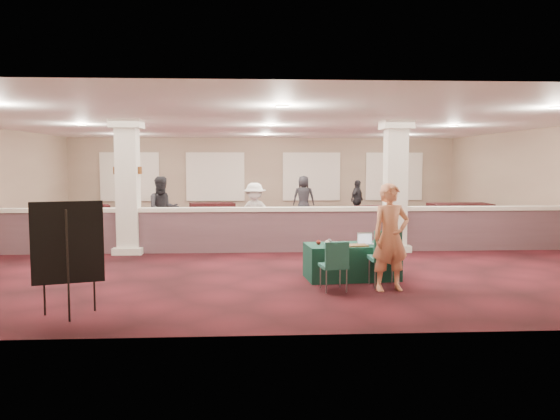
{
  "coord_description": "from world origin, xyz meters",
  "views": [
    {
      "loc": [
        -0.59,
        -14.75,
        2.19
      ],
      "look_at": [
        0.13,
        -2.0,
        1.07
      ],
      "focal_mm": 35.0,
      "sensor_mm": 36.0,
      "label": 1
    }
  ],
  "objects": [
    {
      "name": "ceiling",
      "position": [
        0.0,
        0.0,
        3.2
      ],
      "size": [
        16.0,
        16.0,
        0.02
      ],
      "primitive_type": "cube",
      "color": "white",
      "rests_on": "wall_back"
    },
    {
      "name": "ground",
      "position": [
        0.0,
        0.0,
        0.0
      ],
      "size": [
        16.0,
        16.0,
        0.0
      ],
      "primitive_type": "plane",
      "color": "#461119",
      "rests_on": "ground"
    },
    {
      "name": "conf_chair_side",
      "position": [
        0.85,
        -5.68,
        0.51
      ],
      "size": [
        0.49,
        0.49,
        0.86
      ],
      "rotation": [
        0.0,
        0.0,
        0.15
      ],
      "color": "#205F53",
      "rests_on": "ground"
    },
    {
      "name": "easel_board",
      "position": [
        -3.15,
        -7.0,
        1.05
      ],
      "size": [
        0.94,
        0.57,
        1.65
      ],
      "rotation": [
        0.0,
        0.0,
        0.29
      ],
      "color": "black",
      "rests_on": "ground"
    },
    {
      "name": "conf_chair_main",
      "position": [
        1.79,
        -5.42,
        0.6
      ],
      "size": [
        0.52,
        0.53,
        1.02
      ],
      "rotation": [
        0.0,
        0.0,
        0.03
      ],
      "color": "#205F53",
      "rests_on": "ground"
    },
    {
      "name": "column_left",
      "position": [
        -3.5,
        -1.5,
        1.64
      ],
      "size": [
        0.72,
        0.72,
        3.2
      ],
      "color": "white",
      "rests_on": "ground"
    },
    {
      "name": "far_table_back_left",
      "position": [
        -6.5,
        5.27,
        0.32
      ],
      "size": [
        1.77,
        1.32,
        0.64
      ],
      "primitive_type": "cube",
      "rotation": [
        0.0,
        0.0,
        0.38
      ],
      "color": "black",
      "rests_on": "ground"
    },
    {
      "name": "far_table_front_right",
      "position": [
        3.36,
        3.0,
        0.37
      ],
      "size": [
        2.03,
        1.51,
        0.74
      ],
      "primitive_type": "cube",
      "rotation": [
        0.0,
        0.0,
        0.37
      ],
      "color": "black",
      "rests_on": "ground"
    },
    {
      "name": "attendee_b",
      "position": [
        -0.46,
        0.0,
        0.82
      ],
      "size": [
        1.11,
        0.64,
        1.64
      ],
      "primitive_type": "imported",
      "rotation": [
        0.0,
        0.0,
        -0.16
      ],
      "color": "white",
      "rests_on": "ground"
    },
    {
      "name": "wall_right",
      "position": [
        8.0,
        0.0,
        1.6
      ],
      "size": [
        0.04,
        16.0,
        3.2
      ],
      "primitive_type": "cube",
      "color": "gray",
      "rests_on": "ground"
    },
    {
      "name": "scissors",
      "position": [
        1.93,
        -4.88,
        0.66
      ],
      "size": [
        0.11,
        0.04,
        0.01
      ],
      "primitive_type": "cube",
      "rotation": [
        0.0,
        0.0,
        0.09
      ],
      "color": "red",
      "rests_on": "near_table"
    },
    {
      "name": "far_table_front_center",
      "position": [
        -0.27,
        0.3,
        0.38
      ],
      "size": [
        2.04,
        1.37,
        0.76
      ],
      "primitive_type": "cube",
      "rotation": [
        0.0,
        0.0,
        -0.25
      ],
      "color": "black",
      "rests_on": "ground"
    },
    {
      "name": "screen_glow",
      "position": [
        1.59,
        -4.61,
        0.76
      ],
      "size": [
        0.27,
        0.03,
        0.17
      ],
      "primitive_type": "cube",
      "rotation": [
        0.0,
        0.0,
        0.09
      ],
      "color": "#D1E0FB",
      "rests_on": "near_table"
    },
    {
      "name": "attendee_d",
      "position": [
        1.47,
        5.9,
        0.85
      ],
      "size": [
        0.88,
        0.54,
        1.69
      ],
      "primitive_type": "imported",
      "rotation": [
        0.0,
        0.0,
        3.03
      ],
      "color": "black",
      "rests_on": "ground"
    },
    {
      "name": "partition_wall",
      "position": [
        0.0,
        -1.5,
        0.57
      ],
      "size": [
        15.6,
        0.28,
        1.1
      ],
      "color": "brown",
      "rests_on": "ground"
    },
    {
      "name": "far_table_back_center",
      "position": [
        -2.0,
        5.89,
        0.33
      ],
      "size": [
        1.78,
        1.15,
        0.67
      ],
      "primitive_type": "cube",
      "rotation": [
        0.0,
        0.0,
        0.22
      ],
      "color": "black",
      "rests_on": "ground"
    },
    {
      "name": "yarn_red",
      "position": [
        0.7,
        -4.7,
        0.7
      ],
      "size": [
        0.09,
        0.09,
        0.09
      ],
      "primitive_type": "sphere",
      "color": "maroon",
      "rests_on": "near_table"
    },
    {
      "name": "yarn_grey",
      "position": [
        0.92,
        -4.62,
        0.7
      ],
      "size": [
        0.09,
        0.09,
        0.09
      ],
      "primitive_type": "sphere",
      "color": "#49494E",
      "rests_on": "near_table"
    },
    {
      "name": "knitting",
      "position": [
        1.39,
        -4.9,
        0.67
      ],
      "size": [
        0.38,
        0.3,
        0.03
      ],
      "primitive_type": "cube",
      "rotation": [
        0.0,
        0.0,
        0.09
      ],
      "color": "#AB671B",
      "rests_on": "near_table"
    },
    {
      "name": "woman",
      "position": [
        1.81,
        -5.66,
        0.92
      ],
      "size": [
        0.74,
        0.57,
        1.84
      ],
      "primitive_type": "imported",
      "rotation": [
        0.0,
        0.0,
        0.2
      ],
      "color": "tan",
      "rests_on": "ground"
    },
    {
      "name": "wall_back",
      "position": [
        0.0,
        8.0,
        1.6
      ],
      "size": [
        16.0,
        0.04,
        3.2
      ],
      "primitive_type": "cube",
      "color": "gray",
      "rests_on": "ground"
    },
    {
      "name": "yarn_cream",
      "position": [
        0.85,
        -4.82,
        0.7
      ],
      "size": [
        0.1,
        0.1,
        0.1
      ],
      "primitive_type": "sphere",
      "color": "#F0DFC6",
      "rests_on": "near_table"
    },
    {
      "name": "laptop_screen",
      "position": [
        1.59,
        -4.6,
        0.77
      ],
      "size": [
        0.3,
        0.04,
        0.2
      ],
      "primitive_type": "cube",
      "rotation": [
        0.0,
        0.0,
        0.09
      ],
      "color": "#B8B8BC",
      "rests_on": "near_table"
    },
    {
      "name": "column_right",
      "position": [
        3.0,
        -1.5,
        1.64
      ],
      "size": [
        0.72,
        0.72,
        3.2
      ],
      "color": "white",
      "rests_on": "ground"
    },
    {
      "name": "near_table",
      "position": [
        1.33,
        -4.68,
        0.33
      ],
      "size": [
        1.78,
        1.01,
        0.66
      ],
      "primitive_type": "cube",
      "rotation": [
        0.0,
        0.0,
        0.09
      ],
      "color": "#103B31",
      "rests_on": "ground"
    },
    {
      "name": "far_table_front_left",
      "position": [
        -2.57,
        0.3,
        0.35
      ],
      "size": [
        1.85,
        1.18,
        0.69
      ],
      "primitive_type": "cube",
      "rotation": [
        0.0,
        0.0,
        0.2
      ],
      "color": "black",
      "rests_on": "ground"
    },
    {
      "name": "attendee_a",
      "position": [
        -2.95,
        0.2,
        0.91
      ],
      "size": [
        0.98,
        0.74,
        1.81
      ],
      "primitive_type": "imported",
      "rotation": [
        0.0,
        0.0,
        0.34
      ],
      "color": "black",
      "rests_on": "ground"
    },
    {
      "name": "attendee_c",
      "position": [
        3.51,
        5.81,
        0.76
      ],
      "size": [
        0.88,
        0.97,
        1.52
      ],
      "primitive_type": "imported",
      "rotation": [
        0.0,
        0.0,
        0.92
      ],
      "color": "black",
      "rests_on": "ground"
    },
    {
      "name": "far_table_back_right",
      "position": [
        6.5,
        3.2,
        0.41
      ],
      "size": [
        2.02,
        1.04,
        0.81
      ],
      "primitive_type": "cube",
      "rotation": [
        0.0,
        0.0,
        0.02
      ],
      "color": "black",
      "rests_on": "ground"
    },
    {
      "name": "sconce_right",
      "position": [
        -3.22,
        -1.5,
        2.0
      ],
      "size": [
        0.12,
        0.12,
        0.18
      ],
      "color": "brown",
      "rests_on": "column_left"
    },
    {
      "name": "sconce_left",
      "position": [
        -3.78,
        -1.5,
        2.0
      ],
      "size": [
        0.12,
        0.12,
        0.18
      ],
      "color": "brown",
      "rests_on": "column_left"
    },
    {
      "name": "laptop_base",
      "position": [
        1.6,
        -4.7,
        0.66
      ],
      "size": [
        0.31,
        0.23,
        0.02
      ],
      "primitive_type": "cube",
      "rotation": [
        0.0,
        0.0,
        0.09
      ],
      "color": "#B8B8BC",
      "rests_on": "near_table"
    },
    {
      "name": "wall_front",
      "position": [
        0.0,
        -8.0,
        1.6
      ],
      "size": [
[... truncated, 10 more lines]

